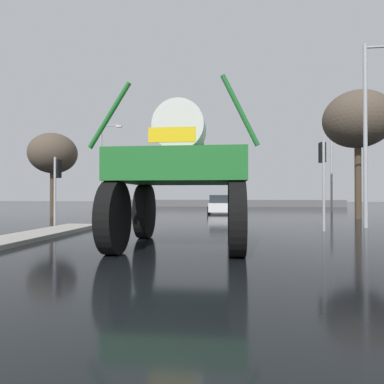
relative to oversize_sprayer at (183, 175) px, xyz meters
name	(u,v)px	position (x,y,z in m)	size (l,w,h in m)	color
ground_plane	(203,218)	(-0.39, 11.72, -2.10)	(120.00, 120.00, 0.00)	black
oversize_sprayer	(183,175)	(0.00, 0.00, 0.00)	(4.26, 5.16, 4.41)	black
sedan_ahead	(219,205)	(0.48, 17.89, -1.39)	(1.99, 4.16, 1.52)	silver
traffic_signal_near_left	(57,177)	(-6.56, 4.80, 0.26)	(0.24, 0.54, 3.24)	#A8AAAF
traffic_signal_near_right	(323,165)	(5.26, 4.79, 0.69)	(0.24, 0.54, 3.82)	#A8AAAF
streetlight_near_right	(369,125)	(7.78, 6.43, 2.64)	(2.31, 0.24, 8.48)	#A8AAAF
streetlight_far_left	(103,163)	(-9.90, 18.79, 2.28)	(1.98, 0.24, 7.85)	#A8AAAF
streetlight_far_right	(334,162)	(10.05, 19.46, 2.23)	(2.32, 0.24, 7.67)	#A8AAAF
bare_tree_left	(53,154)	(-10.79, 12.00, 2.26)	(3.27, 3.27, 5.79)	#473828
bare_tree_right	(358,120)	(9.51, 12.65, 4.22)	(4.30, 4.30, 8.19)	#473828
roadside_barrier	(217,203)	(-0.39, 34.29, -1.65)	(32.70, 0.24, 0.90)	#59595B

